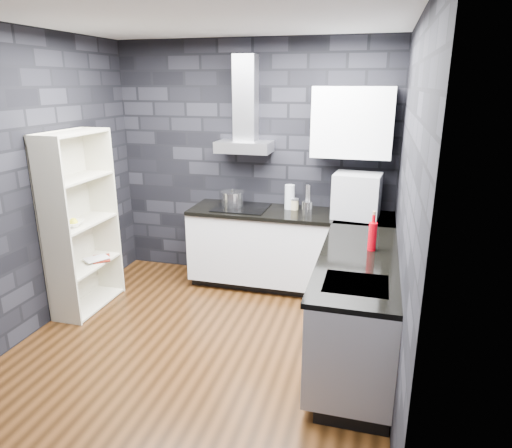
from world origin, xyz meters
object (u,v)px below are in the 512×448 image
at_px(bookshelf, 81,223).
at_px(utensil_crock, 307,208).
at_px(appliance_garage, 357,196).
at_px(red_bottle, 372,237).
at_px(storage_jar, 294,205).
at_px(fruit_bowl, 72,224).
at_px(pot, 233,199).
at_px(glass_vase, 290,197).

bearing_deg(bookshelf, utensil_crock, 27.04).
distance_m(utensil_crock, appliance_garage, 0.52).
xyz_separation_m(appliance_garage, red_bottle, (0.19, -0.96, -0.11)).
bearing_deg(storage_jar, fruit_bowl, -148.39).
relative_size(bookshelf, fruit_bowl, 8.47).
height_order(storage_jar, appliance_garage, appliance_garage).
distance_m(appliance_garage, red_bottle, 0.98).
bearing_deg(pot, red_bottle, -33.69).
bearing_deg(appliance_garage, pot, -177.70).
xyz_separation_m(storage_jar, bookshelf, (-1.95, -1.06, -0.05)).
bearing_deg(glass_vase, red_bottle, -50.44).
height_order(glass_vase, bookshelf, bookshelf).
bearing_deg(appliance_garage, fruit_bowl, -152.34).
bearing_deg(appliance_garage, utensil_crock, -171.75).
bearing_deg(appliance_garage, red_bottle, -73.49).
relative_size(utensil_crock, appliance_garage, 0.30).
bearing_deg(storage_jar, pot, -175.39).
bearing_deg(glass_vase, utensil_crock, -37.29).
relative_size(utensil_crock, fruit_bowl, 0.66).
xyz_separation_m(storage_jar, appliance_garage, (0.67, -0.13, 0.17)).
bearing_deg(glass_vase, storage_jar, -15.31).
bearing_deg(fruit_bowl, utensil_crock, 26.27).
xyz_separation_m(pot, glass_vase, (0.64, 0.07, 0.05)).
relative_size(utensil_crock, bookshelf, 0.08).
bearing_deg(glass_vase, appliance_garage, -11.40).
height_order(bookshelf, fruit_bowl, bookshelf).
relative_size(glass_vase, fruit_bowl, 1.26).
bearing_deg(storage_jar, red_bottle, -51.85).
xyz_separation_m(utensil_crock, red_bottle, (0.69, -0.93, 0.05)).
relative_size(storage_jar, red_bottle, 0.45).
xyz_separation_m(pot, storage_jar, (0.69, 0.06, -0.03)).
bearing_deg(fruit_bowl, pot, 42.33).
relative_size(utensil_crock, red_bottle, 0.59).
bearing_deg(bookshelf, fruit_bowl, -86.08).
height_order(glass_vase, storage_jar, glass_vase).
bearing_deg(red_bottle, utensil_crock, 126.39).
relative_size(storage_jar, utensil_crock, 0.77).
bearing_deg(red_bottle, storage_jar, 128.15).
height_order(pot, glass_vase, glass_vase).
xyz_separation_m(utensil_crock, bookshelf, (-2.12, -0.90, -0.07)).
bearing_deg(bookshelf, pot, 42.53).
distance_m(pot, fruit_bowl, 1.70).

